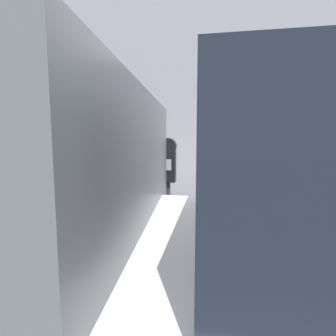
% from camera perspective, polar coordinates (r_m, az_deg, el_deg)
% --- Properties ---
extents(sidewalk, '(24.00, 2.80, 0.14)m').
position_cam_1_polar(sidewalk, '(4.34, -0.35, -14.09)').
color(sidewalk, '#BCB7AD').
rests_on(sidewalk, ground_plane).
extents(building_facade, '(24.00, 0.30, 5.70)m').
position_cam_1_polar(building_facade, '(6.29, 2.95, 18.02)').
color(building_facade, gray).
rests_on(building_facade, ground_plane).
extents(parking_meter, '(0.20, 0.15, 1.46)m').
position_cam_1_polar(parking_meter, '(3.08, -0.00, -0.79)').
color(parking_meter, '#2D2D30').
rests_on(parking_meter, sidewalk).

